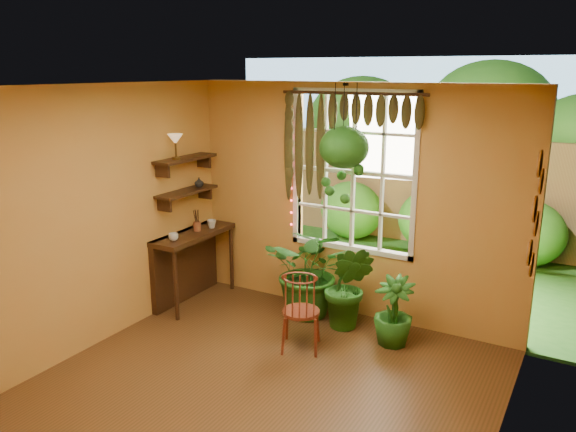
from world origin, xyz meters
name	(u,v)px	position (x,y,z in m)	size (l,w,h in m)	color
floor	(243,405)	(0.00, 0.00, 0.00)	(4.50, 4.50, 0.00)	brown
ceiling	(236,87)	(0.00, 0.00, 2.70)	(4.50, 4.50, 0.00)	white
wall_back	(352,203)	(0.00, 2.25, 1.35)	(4.00, 4.00, 0.00)	#C59143
wall_left	(72,225)	(-2.00, 0.00, 1.35)	(4.50, 4.50, 0.00)	#C59143
wall_right	(499,309)	(2.00, 0.00, 1.35)	(4.50, 4.50, 0.00)	#C59143
window	(354,172)	(0.00, 2.28, 1.70)	(1.52, 0.10, 1.86)	silver
valance_vine	(344,121)	(-0.08, 2.16, 2.28)	(1.70, 0.12, 1.10)	#3A1F10
string_lights	(291,163)	(-0.76, 2.19, 1.75)	(0.03, 0.03, 1.54)	#FF2633
wall_plates	(535,216)	(1.98, 1.79, 1.55)	(0.04, 0.32, 1.10)	beige
counter_ledge	(188,258)	(-1.91, 1.60, 0.55)	(0.40, 1.20, 0.90)	#3A1F10
shelf_lower	(187,192)	(-1.88, 1.60, 1.40)	(0.25, 0.90, 0.04)	#3A1F10
shelf_upper	(185,159)	(-1.88, 1.60, 1.80)	(0.25, 0.90, 0.04)	#3A1F10
backyard	(465,157)	(0.24, 6.87, 1.28)	(14.00, 10.00, 12.00)	#1E5217
windsor_chair	(301,322)	(-0.05, 1.14, 0.30)	(0.51, 0.52, 1.05)	brown
potted_plant_left	(311,270)	(-0.35, 1.94, 0.56)	(1.01, 0.87, 1.12)	#1A4412
potted_plant_mid	(348,287)	(0.17, 1.83, 0.50)	(0.55, 0.44, 0.99)	#1A4412
potted_plant_right	(394,311)	(0.74, 1.73, 0.37)	(0.42, 0.42, 0.75)	#1A4412
hanging_basket	(344,153)	(0.01, 1.99, 1.95)	(0.54, 0.54, 1.28)	black
cup_a	(174,237)	(-1.78, 1.21, 0.94)	(0.11, 0.11, 0.09)	silver
cup_b	(212,224)	(-1.72, 1.86, 0.95)	(0.11, 0.11, 0.10)	beige
brush_jar	(197,220)	(-1.80, 1.67, 1.03)	(0.09, 0.09, 0.34)	brown
shelf_vase	(199,182)	(-1.87, 1.83, 1.48)	(0.11, 0.11, 0.12)	#B2AD99
tiffany_lamp	(175,141)	(-1.86, 1.42, 2.03)	(0.18, 0.18, 0.29)	brown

